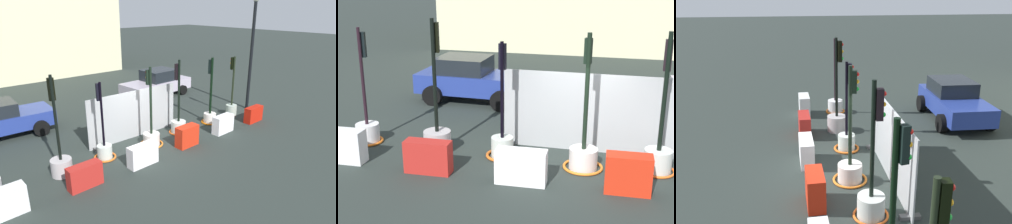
% 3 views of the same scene
% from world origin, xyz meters
% --- Properties ---
extents(ground_plane, '(120.00, 120.00, 0.00)m').
position_xyz_m(ground_plane, '(0.00, 0.00, 0.00)').
color(ground_plane, '#272F2C').
extents(traffic_light_0, '(0.82, 0.82, 3.19)m').
position_xyz_m(traffic_light_0, '(-5.83, 0.39, 0.49)').
color(traffic_light_0, silver).
rests_on(traffic_light_0, ground_plane).
extents(traffic_light_1, '(0.71, 0.71, 3.51)m').
position_xyz_m(traffic_light_1, '(-3.68, 0.20, 0.61)').
color(traffic_light_1, '#ADA6A8').
rests_on(traffic_light_1, ground_plane).
extents(traffic_light_2, '(0.85, 0.85, 2.98)m').
position_xyz_m(traffic_light_2, '(-1.95, 0.33, 0.48)').
color(traffic_light_2, beige).
rests_on(traffic_light_2, ground_plane).
extents(traffic_light_3, '(0.98, 0.98, 3.30)m').
position_xyz_m(traffic_light_3, '(0.14, 0.12, 0.48)').
color(traffic_light_3, silver).
rests_on(traffic_light_3, ground_plane).
extents(traffic_light_4, '(0.87, 0.87, 3.35)m').
position_xyz_m(traffic_light_4, '(1.88, 0.36, 0.56)').
color(traffic_light_4, silver).
rests_on(traffic_light_4, ground_plane).
extents(construction_barrier_0, '(1.03, 0.46, 0.85)m').
position_xyz_m(construction_barrier_0, '(-5.68, -0.96, 0.42)').
color(construction_barrier_0, silver).
rests_on(construction_barrier_0, ground_plane).
extents(construction_barrier_1, '(1.12, 0.43, 0.79)m').
position_xyz_m(construction_barrier_1, '(-3.41, -1.03, 0.39)').
color(construction_barrier_1, '#AF231D').
rests_on(construction_barrier_1, ground_plane).
extents(construction_barrier_2, '(1.17, 0.45, 0.80)m').
position_xyz_m(construction_barrier_2, '(-1.15, -1.04, 0.40)').
color(construction_barrier_2, white).
rests_on(construction_barrier_2, ground_plane).
extents(construction_barrier_3, '(1.00, 0.47, 0.88)m').
position_xyz_m(construction_barrier_3, '(1.19, -0.92, 0.44)').
color(construction_barrier_3, red).
rests_on(construction_barrier_3, ground_plane).
extents(car_blue_estate, '(4.05, 2.27, 1.59)m').
position_xyz_m(car_blue_estate, '(-4.30, 5.06, 0.80)').
color(car_blue_estate, navy).
rests_on(car_blue_estate, ground_plane).
extents(site_fence_panel, '(4.45, 0.50, 2.10)m').
position_xyz_m(site_fence_panel, '(0.10, 1.25, 1.01)').
color(site_fence_panel, '#9EA1A3').
rests_on(site_fence_panel, ground_plane).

